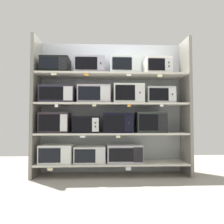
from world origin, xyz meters
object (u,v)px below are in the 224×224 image
object	(u,v)px
microwave_3	(55,123)
microwave_5	(118,123)
microwave_11	(56,66)
microwave_2	(125,153)
microwave_0	(57,154)
microwave_13	(125,66)
microwave_6	(150,122)
microwave_14	(158,67)
microwave_4	(87,125)
microwave_9	(128,94)
microwave_7	(58,95)
microwave_1	(90,154)
microwave_10	(159,96)
microwave_12	(90,66)
microwave_8	(94,95)

from	to	relation	value
microwave_3	microwave_5	xyz separation A→B (m)	(1.03, 0.00, -0.00)
microwave_11	microwave_2	bearing A→B (deg)	-0.00
microwave_0	microwave_13	bearing A→B (deg)	0.01
microwave_13	microwave_5	bearing A→B (deg)	-179.91
microwave_6	microwave_14	bearing A→B (deg)	0.08
microwave_2	microwave_3	size ratio (longest dim) A/B	1.23
microwave_4	microwave_2	bearing A→B (deg)	0.02
microwave_14	microwave_9	bearing A→B (deg)	-179.97
microwave_0	microwave_5	distance (m)	1.12
microwave_7	microwave_9	size ratio (longest dim) A/B	1.11
microwave_6	microwave_14	distance (m)	0.95
microwave_6	microwave_1	bearing A→B (deg)	-180.00
microwave_3	microwave_10	size ratio (longest dim) A/B	1.02
microwave_0	microwave_1	size ratio (longest dim) A/B	1.04
microwave_10	microwave_12	world-z (taller)	microwave_12
microwave_8	microwave_12	bearing A→B (deg)	179.99
microwave_8	microwave_10	distance (m)	1.10
microwave_0	microwave_7	bearing A→B (deg)	0.41
microwave_2	microwave_14	world-z (taller)	microwave_14
microwave_13	microwave_0	bearing A→B (deg)	-179.99
microwave_11	microwave_13	distance (m)	1.16
microwave_6	microwave_12	size ratio (longest dim) A/B	0.99
microwave_7	microwave_10	xyz separation A→B (m)	(1.69, -0.00, -0.01)
microwave_7	microwave_1	bearing A→B (deg)	-0.02
microwave_7	microwave_14	size ratio (longest dim) A/B	1.30
microwave_0	microwave_14	xyz separation A→B (m)	(1.68, 0.00, 1.45)
microwave_9	microwave_13	world-z (taller)	microwave_13
microwave_5	microwave_8	size ratio (longest dim) A/B	0.89
microwave_10	microwave_4	bearing A→B (deg)	-179.99
microwave_2	microwave_11	distance (m)	1.85
microwave_4	microwave_8	xyz separation A→B (m)	(0.12, 0.00, 0.50)
microwave_2	microwave_5	distance (m)	0.51
microwave_8	microwave_14	size ratio (longest dim) A/B	1.27
microwave_0	microwave_3	world-z (taller)	microwave_3
microwave_8	microwave_11	xyz separation A→B (m)	(-0.64, 0.00, 0.47)
microwave_1	microwave_13	distance (m)	1.58
microwave_9	microwave_14	world-z (taller)	microwave_14
microwave_10	microwave_14	size ratio (longest dim) A/B	1.09
microwave_0	microwave_9	distance (m)	1.53
microwave_0	microwave_1	world-z (taller)	microwave_0
microwave_5	microwave_13	bearing A→B (deg)	0.09
microwave_7	microwave_12	distance (m)	0.72
microwave_0	microwave_10	size ratio (longest dim) A/B	1.14
microwave_9	microwave_14	size ratio (longest dim) A/B	1.17
microwave_14	microwave_5	bearing A→B (deg)	-179.99
microwave_1	microwave_3	bearing A→B (deg)	-180.00
microwave_6	microwave_10	world-z (taller)	microwave_10
microwave_11	microwave_7	bearing A→B (deg)	-0.08
microwave_7	microwave_2	bearing A→B (deg)	0.00
microwave_0	microwave_10	bearing A→B (deg)	0.00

